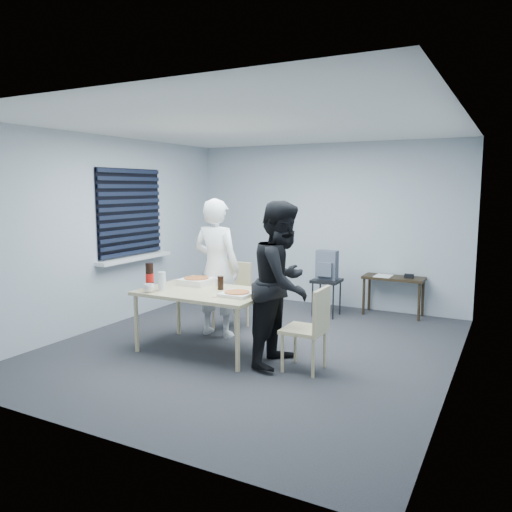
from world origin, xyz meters
The scene contains 19 objects.
room centered at (-2.20, 0.40, 1.44)m, with size 5.00×5.00×5.00m.
dining_table centered at (-0.44, -0.39, 0.66)m, with size 1.48×0.93×0.72m.
chair_far centered at (-0.65, 0.65, 0.51)m, with size 0.42×0.42×0.89m.
chair_right centered at (0.91, -0.43, 0.51)m, with size 0.42×0.42×0.89m.
person_white centered at (-0.64, 0.20, 0.89)m, with size 0.65×0.42×1.77m, color white.
person_black centered at (0.54, -0.35, 0.89)m, with size 0.86×0.47×1.77m, color black.
side_table centered at (1.16, 2.28, 0.51)m, with size 0.89×0.39×0.59m.
stool centered at (0.28, 1.80, 0.44)m, with size 0.40×0.40×0.55m.
backpack centered at (0.28, 1.78, 0.76)m, with size 0.31×0.22×0.43m.
pizza_box_a centered at (-0.73, -0.12, 0.76)m, with size 0.36×0.36×0.09m.
pizza_box_b centered at (0.03, -0.45, 0.74)m, with size 0.33×0.33×0.05m.
mug_a centered at (-0.95, -0.76, 0.77)m, with size 0.12×0.12×0.10m, color white.
mug_b centered at (-0.44, -0.07, 0.76)m, with size 0.10×0.10×0.09m, color white.
cola_glass centered at (-0.31, -0.25, 0.80)m, with size 0.07×0.07×0.16m, color black.
soda_bottle centered at (-1.07, -0.60, 0.87)m, with size 0.10×0.10×0.31m.
plastic_cups centered at (-0.88, -0.61, 0.83)m, with size 0.09×0.09×0.22m, color silver.
rubber_band centered at (-0.14, -0.65, 0.72)m, with size 0.05×0.05×0.00m, color red.
papers centered at (1.01, 2.26, 0.59)m, with size 0.24×0.33×0.01m, color white.
black_box centered at (1.38, 2.27, 0.62)m, with size 0.13×0.09×0.05m, color black.
Camera 1 is at (2.73, -5.14, 1.91)m, focal length 35.00 mm.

